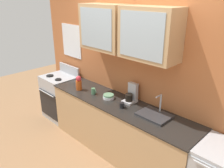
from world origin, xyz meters
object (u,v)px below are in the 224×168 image
(bowl_stack, at_px, (109,96))
(vase, at_px, (79,83))
(stove_range, at_px, (60,97))
(sink_faucet, at_px, (154,115))
(coffee_maker, at_px, (131,95))
(cup_near_bowls, at_px, (93,91))
(cup_near_sink, at_px, (122,105))

(bowl_stack, height_order, vase, vase)
(stove_range, distance_m, vase, 0.98)
(sink_faucet, distance_m, bowl_stack, 0.83)
(coffee_maker, bearing_deg, bowl_stack, -152.78)
(stove_range, bearing_deg, cup_near_bowls, -2.51)
(bowl_stack, bearing_deg, stove_range, -179.73)
(vase, distance_m, coffee_maker, 0.96)
(stove_range, bearing_deg, vase, -7.60)
(sink_faucet, xyz_separation_m, cup_near_sink, (-0.47, -0.13, 0.02))
(stove_range, xyz_separation_m, cup_near_bowls, (1.11, -0.05, 0.48))
(stove_range, distance_m, coffee_maker, 1.81)
(cup_near_bowls, distance_m, coffee_maker, 0.65)
(vase, xyz_separation_m, cup_near_bowls, (0.31, 0.06, -0.07))
(stove_range, height_order, sink_faucet, sink_faucet)
(vase, bearing_deg, bowl_stack, 10.65)
(sink_faucet, xyz_separation_m, bowl_stack, (-0.83, -0.05, 0.01))
(cup_near_sink, height_order, cup_near_bowls, cup_near_bowls)
(stove_range, height_order, cup_near_bowls, stove_range)
(cup_near_bowls, bearing_deg, vase, -169.37)
(cup_near_sink, xyz_separation_m, cup_near_bowls, (-0.65, 0.03, 0.01))
(sink_faucet, height_order, bowl_stack, sink_faucet)
(sink_faucet, distance_m, vase, 1.44)
(stove_range, xyz_separation_m, sink_faucet, (2.23, 0.06, 0.46))
(cup_near_sink, distance_m, cup_near_bowls, 0.66)
(sink_faucet, height_order, coffee_maker, coffee_maker)
(cup_near_bowls, relative_size, coffee_maker, 0.36)
(coffee_maker, bearing_deg, cup_near_sink, -80.07)
(stove_range, distance_m, cup_near_bowls, 1.21)
(cup_near_sink, height_order, coffee_maker, coffee_maker)
(stove_range, relative_size, cup_near_sink, 10.44)
(sink_faucet, height_order, cup_near_sink, sink_faucet)
(vase, bearing_deg, cup_near_sink, 1.89)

